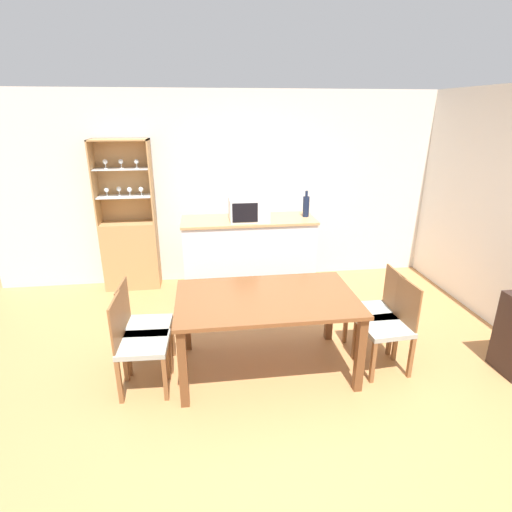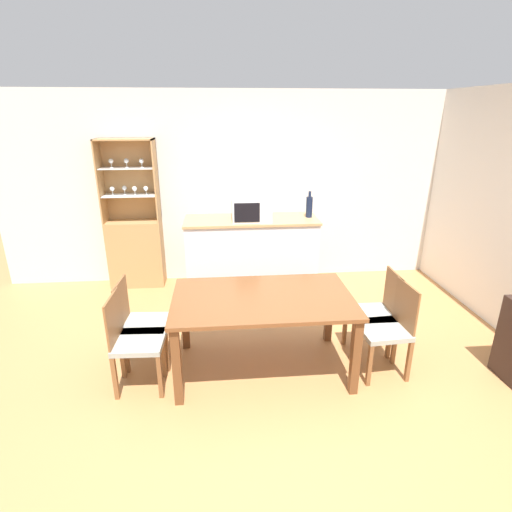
{
  "view_description": "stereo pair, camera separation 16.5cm",
  "coord_description": "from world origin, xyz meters",
  "px_view_note": "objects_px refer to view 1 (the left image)",
  "views": [
    {
      "loc": [
        -0.62,
        -2.79,
        2.28
      ],
      "look_at": [
        -0.1,
        1.14,
        0.84
      ],
      "focal_mm": 28.0,
      "sensor_mm": 36.0,
      "label": 1
    },
    {
      "loc": [
        -0.45,
        -2.81,
        2.28
      ],
      "look_at": [
        -0.1,
        1.14,
        0.84
      ],
      "focal_mm": 28.0,
      "sensor_mm": 36.0,
      "label": 2
    }
  ],
  "objects_px": {
    "dining_chair_side_left_far": "(143,326)",
    "dining_chair_side_right_near": "(389,326)",
    "display_cabinet": "(130,244)",
    "wine_bottle": "(306,206)",
    "dining_table": "(266,306)",
    "microwave": "(249,209)",
    "dining_chair_side_right_far": "(376,311)",
    "dining_chair_side_left_near": "(138,343)"
  },
  "relations": [
    {
      "from": "dining_table",
      "to": "dining_chair_side_right_far",
      "type": "distance_m",
      "value": 1.14
    },
    {
      "from": "dining_chair_side_left_near",
      "to": "display_cabinet",
      "type": "bearing_deg",
      "value": -167.82
    },
    {
      "from": "wine_bottle",
      "to": "display_cabinet",
      "type": "bearing_deg",
      "value": 167.06
    },
    {
      "from": "dining_chair_side_right_near",
      "to": "dining_chair_side_right_far",
      "type": "distance_m",
      "value": 0.28
    },
    {
      "from": "dining_chair_side_left_far",
      "to": "dining_chair_side_right_far",
      "type": "xyz_separation_m",
      "value": [
        2.23,
        -0.0,
        0.0
      ]
    },
    {
      "from": "dining_table",
      "to": "dining_chair_side_left_far",
      "type": "height_order",
      "value": "dining_chair_side_left_far"
    },
    {
      "from": "dining_chair_side_left_near",
      "to": "dining_chair_side_right_near",
      "type": "xyz_separation_m",
      "value": [
        2.23,
        0.0,
        0.0
      ]
    },
    {
      "from": "dining_chair_side_left_far",
      "to": "microwave",
      "type": "relative_size",
      "value": 1.85
    },
    {
      "from": "dining_table",
      "to": "microwave",
      "type": "bearing_deg",
      "value": 89.22
    },
    {
      "from": "dining_table",
      "to": "microwave",
      "type": "xyz_separation_m",
      "value": [
        0.02,
        1.53,
        0.53
      ]
    },
    {
      "from": "display_cabinet",
      "to": "wine_bottle",
      "type": "bearing_deg",
      "value": -12.94
    },
    {
      "from": "dining_chair_side_right_far",
      "to": "display_cabinet",
      "type": "bearing_deg",
      "value": 53.92
    },
    {
      "from": "wine_bottle",
      "to": "dining_table",
      "type": "bearing_deg",
      "value": -115.25
    },
    {
      "from": "dining_chair_side_right_far",
      "to": "dining_table",
      "type": "bearing_deg",
      "value": 97.87
    },
    {
      "from": "dining_table",
      "to": "microwave",
      "type": "distance_m",
      "value": 1.62
    },
    {
      "from": "dining_chair_side_right_far",
      "to": "microwave",
      "type": "xyz_separation_m",
      "value": [
        -1.09,
        1.38,
        0.73
      ]
    },
    {
      "from": "display_cabinet",
      "to": "dining_chair_side_right_far",
      "type": "height_order",
      "value": "display_cabinet"
    },
    {
      "from": "dining_table",
      "to": "dining_chair_side_left_near",
      "type": "height_order",
      "value": "dining_chair_side_left_near"
    },
    {
      "from": "dining_chair_side_left_far",
      "to": "dining_chair_side_right_far",
      "type": "height_order",
      "value": "same"
    },
    {
      "from": "dining_chair_side_right_near",
      "to": "microwave",
      "type": "bearing_deg",
      "value": 29.2
    },
    {
      "from": "dining_chair_side_left_near",
      "to": "microwave",
      "type": "xyz_separation_m",
      "value": [
        1.13,
        1.67,
        0.73
      ]
    },
    {
      "from": "dining_chair_side_left_far",
      "to": "dining_chair_side_left_near",
      "type": "bearing_deg",
      "value": 3.44
    },
    {
      "from": "dining_chair_side_right_near",
      "to": "wine_bottle",
      "type": "distance_m",
      "value": 1.9
    },
    {
      "from": "microwave",
      "to": "display_cabinet",
      "type": "bearing_deg",
      "value": 159.75
    },
    {
      "from": "dining_chair_side_left_near",
      "to": "dining_chair_side_right_far",
      "type": "height_order",
      "value": "same"
    },
    {
      "from": "microwave",
      "to": "wine_bottle",
      "type": "relative_size",
      "value": 1.44
    },
    {
      "from": "dining_chair_side_right_far",
      "to": "wine_bottle",
      "type": "relative_size",
      "value": 2.66
    },
    {
      "from": "dining_chair_side_right_near",
      "to": "display_cabinet",
      "type": "bearing_deg",
      "value": 45.57
    },
    {
      "from": "dining_chair_side_right_far",
      "to": "wine_bottle",
      "type": "bearing_deg",
      "value": 15.08
    },
    {
      "from": "display_cabinet",
      "to": "wine_bottle",
      "type": "height_order",
      "value": "display_cabinet"
    },
    {
      "from": "display_cabinet",
      "to": "microwave",
      "type": "relative_size",
      "value": 4.22
    },
    {
      "from": "dining_chair_side_left_far",
      "to": "dining_chair_side_right_far",
      "type": "bearing_deg",
      "value": 93.37
    },
    {
      "from": "dining_chair_side_right_far",
      "to": "wine_bottle",
      "type": "height_order",
      "value": "wine_bottle"
    },
    {
      "from": "dining_table",
      "to": "dining_chair_side_left_near",
      "type": "bearing_deg",
      "value": -172.7
    },
    {
      "from": "dining_chair_side_left_near",
      "to": "dining_chair_side_right_far",
      "type": "relative_size",
      "value": 1.0
    },
    {
      "from": "display_cabinet",
      "to": "dining_table",
      "type": "bearing_deg",
      "value": -54.18
    },
    {
      "from": "microwave",
      "to": "dining_chair_side_right_near",
      "type": "bearing_deg",
      "value": -56.77
    },
    {
      "from": "dining_chair_side_left_far",
      "to": "dining_chair_side_right_near",
      "type": "relative_size",
      "value": 1.0
    },
    {
      "from": "dining_chair_side_left_near",
      "to": "dining_chair_side_left_far",
      "type": "xyz_separation_m",
      "value": [
        0.0,
        0.29,
        0.0
      ]
    },
    {
      "from": "dining_chair_side_left_far",
      "to": "display_cabinet",
      "type": "bearing_deg",
      "value": -165.05
    },
    {
      "from": "dining_table",
      "to": "dining_chair_side_left_near",
      "type": "relative_size",
      "value": 1.85
    },
    {
      "from": "dining_table",
      "to": "dining_chair_side_right_far",
      "type": "height_order",
      "value": "dining_chair_side_right_far"
    }
  ]
}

